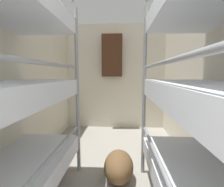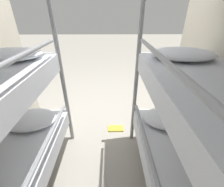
{
  "view_description": "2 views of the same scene",
  "coord_description": "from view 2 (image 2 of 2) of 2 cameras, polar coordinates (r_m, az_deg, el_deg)",
  "views": [
    {
      "loc": [
        0.12,
        0.28,
        1.23
      ],
      "look_at": [
        0.0,
        2.7,
        0.96
      ],
      "focal_mm": 28.0,
      "sensor_mm": 36.0,
      "label": 1
    },
    {
      "loc": [
        -0.11,
        2.09,
        1.53
      ],
      "look_at": [
        -0.14,
        0.44,
        0.63
      ],
      "focal_mm": 24.0,
      "sensor_mm": 36.0,
      "label": 2
    }
  ],
  "objects": [
    {
      "name": "ground_plane",
      "position": [
        2.6,
        -3.21,
        -7.45
      ],
      "size": [
        20.0,
        20.0,
        0.0
      ],
      "primitive_type": "plane",
      "color": "gray"
    },
    {
      "name": "floor_book",
      "position": [
        2.27,
        1.38,
        -13.17
      ],
      "size": [
        0.22,
        0.12,
        0.02
      ],
      "color": "gold",
      "rests_on": "ground_plane"
    }
  ]
}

